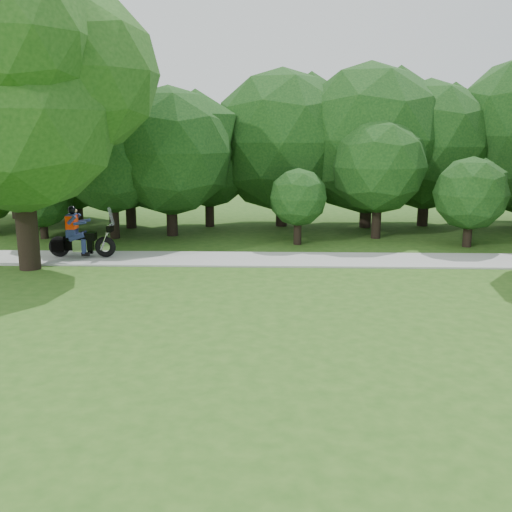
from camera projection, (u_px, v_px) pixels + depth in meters
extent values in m
plane|color=#2A5217|center=(394.00, 346.00, 11.99)|extent=(100.00, 100.00, 0.00)
cube|color=#9F9F9A|center=(347.00, 260.00, 19.79)|extent=(60.00, 2.20, 0.06)
cylinder|color=black|center=(376.00, 218.00, 23.73)|extent=(0.39, 0.39, 1.72)
sphere|color=#0F3412|center=(379.00, 166.00, 23.27)|extent=(3.90, 3.90, 3.90)
cylinder|color=black|center=(172.00, 215.00, 24.31)|extent=(0.47, 0.47, 1.80)
sphere|color=#0F3412|center=(170.00, 152.00, 23.74)|extent=(5.39, 5.39, 5.39)
cylinder|color=black|center=(44.00, 228.00, 23.73)|extent=(0.33, 0.33, 0.90)
sphere|color=#0F3412|center=(41.00, 197.00, 23.45)|extent=(2.57, 2.57, 2.57)
cylinder|color=black|center=(468.00, 232.00, 22.03)|extent=(0.34, 0.34, 1.15)
sphere|color=#0F3412|center=(471.00, 194.00, 21.71)|extent=(2.82, 2.82, 2.82)
cylinder|color=black|center=(298.00, 230.00, 22.50)|extent=(0.31, 0.31, 1.12)
sphere|color=#0F3412|center=(298.00, 197.00, 22.22)|extent=(2.29, 2.29, 2.29)
cylinder|color=black|center=(423.00, 207.00, 26.79)|extent=(0.50, 0.50, 1.80)
sphere|color=#0F3412|center=(427.00, 145.00, 26.18)|extent=(5.98, 5.98, 5.98)
cylinder|color=black|center=(16.00, 201.00, 29.08)|extent=(0.54, 0.54, 1.80)
sphere|color=#0F3412|center=(11.00, 139.00, 28.41)|extent=(6.75, 6.75, 6.75)
cylinder|color=black|center=(77.00, 203.00, 28.07)|extent=(0.55, 0.55, 1.80)
sphere|color=#0F3412|center=(72.00, 137.00, 27.38)|extent=(7.05, 7.05, 7.05)
cylinder|color=black|center=(366.00, 208.00, 26.39)|extent=(0.54, 0.54, 1.80)
sphere|color=#0F3412|center=(369.00, 139.00, 25.71)|extent=(6.83, 6.83, 6.83)
cylinder|color=black|center=(131.00, 208.00, 26.23)|extent=(0.47, 0.47, 1.80)
sphere|color=#0F3412|center=(128.00, 150.00, 25.66)|extent=(5.32, 5.32, 5.32)
cylinder|color=black|center=(114.00, 217.00, 23.71)|extent=(0.40, 0.40, 1.76)
sphere|color=#0F3412|center=(111.00, 164.00, 23.23)|extent=(4.08, 4.08, 4.08)
cylinder|color=black|center=(210.00, 209.00, 26.63)|extent=(0.42, 0.42, 1.66)
sphere|color=#0F3412|center=(209.00, 160.00, 26.14)|extent=(4.38, 4.38, 4.38)
cylinder|color=black|center=(282.00, 207.00, 26.75)|extent=(0.53, 0.53, 1.80)
sphere|color=#0F3412|center=(282.00, 141.00, 26.09)|extent=(6.55, 6.55, 6.55)
cylinder|color=black|center=(25.00, 205.00, 18.19)|extent=(0.68, 0.68, 4.20)
sphere|color=#1D4B15|center=(17.00, 111.00, 17.56)|extent=(6.40, 6.40, 6.40)
sphere|color=#1D4B15|center=(79.00, 73.00, 18.02)|extent=(5.12, 5.12, 5.12)
sphere|color=#1D4B15|center=(7.00, 0.00, 16.86)|extent=(3.52, 3.52, 3.52)
torus|color=black|center=(59.00, 247.00, 20.05)|extent=(0.74, 0.21, 0.74)
torus|color=black|center=(105.00, 247.00, 20.00)|extent=(0.74, 0.21, 0.74)
cube|color=black|center=(77.00, 245.00, 20.02)|extent=(1.18, 0.26, 0.34)
cube|color=silver|center=(81.00, 245.00, 20.02)|extent=(0.51, 0.36, 0.42)
cube|color=black|center=(88.00, 236.00, 19.94)|extent=(0.55, 0.32, 0.28)
cube|color=black|center=(72.00, 237.00, 19.96)|extent=(0.55, 0.34, 0.11)
cylinder|color=silver|center=(106.00, 236.00, 19.92)|extent=(0.42, 0.05, 0.95)
cylinder|color=silver|center=(110.00, 224.00, 19.82)|extent=(0.04, 0.68, 0.04)
cube|color=black|center=(58.00, 246.00, 19.81)|extent=(0.45, 0.13, 0.36)
cube|color=black|center=(63.00, 244.00, 20.26)|extent=(0.45, 0.13, 0.36)
cube|color=navy|center=(72.00, 233.00, 19.93)|extent=(0.32, 0.40, 0.25)
cube|color=navy|center=(72.00, 223.00, 19.85)|extent=(0.28, 0.45, 0.59)
cube|color=#FF2F05|center=(72.00, 222.00, 19.84)|extent=(0.31, 0.49, 0.47)
sphere|color=black|center=(72.00, 210.00, 19.75)|extent=(0.30, 0.30, 0.30)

